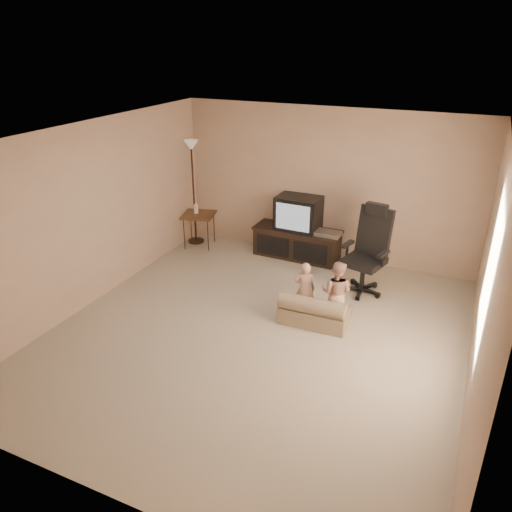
{
  "coord_description": "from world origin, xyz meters",
  "views": [
    {
      "loc": [
        2.23,
        -4.94,
        3.54
      ],
      "look_at": [
        -0.29,
        0.6,
        0.8
      ],
      "focal_mm": 35.0,
      "sensor_mm": 36.0,
      "label": 1
    }
  ],
  "objects_px": {
    "side_table": "(198,215)",
    "office_chair": "(366,261)",
    "tv_stand": "(298,232)",
    "toddler_left": "(305,289)",
    "toddler_right": "(336,292)",
    "child_sofa": "(314,312)",
    "floor_lamp": "(192,169)"
  },
  "relations": [
    {
      "from": "side_table",
      "to": "toddler_right",
      "type": "height_order",
      "value": "toddler_right"
    },
    {
      "from": "tv_stand",
      "to": "floor_lamp",
      "type": "xyz_separation_m",
      "value": [
        -1.92,
        -0.15,
        0.92
      ]
    },
    {
      "from": "child_sofa",
      "to": "toddler_right",
      "type": "xyz_separation_m",
      "value": [
        0.24,
        0.17,
        0.26
      ]
    },
    {
      "from": "office_chair",
      "to": "child_sofa",
      "type": "bearing_deg",
      "value": -93.04
    },
    {
      "from": "child_sofa",
      "to": "toddler_left",
      "type": "bearing_deg",
      "value": 135.92
    },
    {
      "from": "floor_lamp",
      "to": "toddler_left",
      "type": "height_order",
      "value": "floor_lamp"
    },
    {
      "from": "tv_stand",
      "to": "office_chair",
      "type": "relative_size",
      "value": 1.14
    },
    {
      "from": "office_chair",
      "to": "floor_lamp",
      "type": "distance_m",
      "value": 3.43
    },
    {
      "from": "side_table",
      "to": "toddler_right",
      "type": "relative_size",
      "value": 0.93
    },
    {
      "from": "office_chair",
      "to": "toddler_right",
      "type": "bearing_deg",
      "value": -83.6
    },
    {
      "from": "child_sofa",
      "to": "toddler_right",
      "type": "relative_size",
      "value": 1.03
    },
    {
      "from": "toddler_right",
      "to": "toddler_left",
      "type": "bearing_deg",
      "value": -1.57
    },
    {
      "from": "floor_lamp",
      "to": "toddler_right",
      "type": "xyz_separation_m",
      "value": [
        3.11,
        -1.64,
        -0.92
      ]
    },
    {
      "from": "child_sofa",
      "to": "toddler_right",
      "type": "bearing_deg",
      "value": 34.84
    },
    {
      "from": "floor_lamp",
      "to": "toddler_left",
      "type": "relative_size",
      "value": 2.41
    },
    {
      "from": "child_sofa",
      "to": "office_chair",
      "type": "bearing_deg",
      "value": 70.89
    },
    {
      "from": "side_table",
      "to": "toddler_left",
      "type": "distance_m",
      "value": 2.95
    },
    {
      "from": "side_table",
      "to": "floor_lamp",
      "type": "bearing_deg",
      "value": 141.49
    },
    {
      "from": "office_chair",
      "to": "toddler_left",
      "type": "height_order",
      "value": "office_chair"
    },
    {
      "from": "office_chair",
      "to": "tv_stand",
      "type": "bearing_deg",
      "value": 165.64
    },
    {
      "from": "child_sofa",
      "to": "toddler_left",
      "type": "relative_size",
      "value": 1.17
    },
    {
      "from": "tv_stand",
      "to": "floor_lamp",
      "type": "bearing_deg",
      "value": -173.92
    },
    {
      "from": "office_chair",
      "to": "floor_lamp",
      "type": "relative_size",
      "value": 0.71
    },
    {
      "from": "office_chair",
      "to": "side_table",
      "type": "relative_size",
      "value": 1.63
    },
    {
      "from": "toddler_left",
      "to": "toddler_right",
      "type": "relative_size",
      "value": 0.88
    },
    {
      "from": "side_table",
      "to": "toddler_left",
      "type": "xyz_separation_m",
      "value": [
        2.52,
        -1.5,
        -0.19
      ]
    },
    {
      "from": "tv_stand",
      "to": "side_table",
      "type": "xyz_separation_m",
      "value": [
        -1.78,
        -0.26,
        0.14
      ]
    },
    {
      "from": "side_table",
      "to": "office_chair",
      "type": "bearing_deg",
      "value": -8.81
    },
    {
      "from": "toddler_left",
      "to": "toddler_right",
      "type": "height_order",
      "value": "toddler_right"
    },
    {
      "from": "child_sofa",
      "to": "floor_lamp",
      "type": "bearing_deg",
      "value": 146.48
    },
    {
      "from": "tv_stand",
      "to": "toddler_left",
      "type": "distance_m",
      "value": 1.92
    },
    {
      "from": "toddler_left",
      "to": "side_table",
      "type": "bearing_deg",
      "value": -46.89
    }
  ]
}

